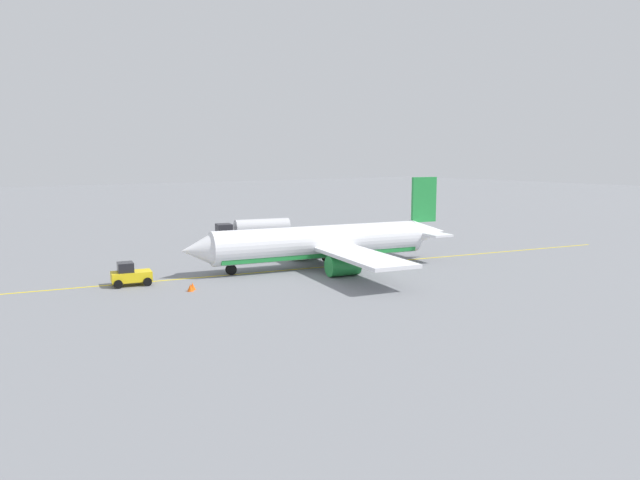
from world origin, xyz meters
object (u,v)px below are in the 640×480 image
at_px(refueling_worker, 284,242).
at_px(safety_cone_nose, 190,288).
at_px(fuel_tanker, 255,229).
at_px(pushback_tug, 130,275).
at_px(safety_cone_wingtip, 193,286).
at_px(airplane, 324,243).

relative_size(refueling_worker, safety_cone_nose, 2.63).
bearing_deg(fuel_tanker, pushback_tug, 39.07).
bearing_deg(refueling_worker, safety_cone_nose, 40.58).
relative_size(pushback_tug, safety_cone_wingtip, 6.00).
height_order(refueling_worker, safety_cone_nose, refueling_worker).
distance_m(pushback_tug, refueling_worker, 25.96).
height_order(airplane, safety_cone_nose, airplane).
relative_size(safety_cone_nose, safety_cone_wingtip, 1.00).
distance_m(airplane, fuel_tanker, 21.68).
xyz_separation_m(airplane, pushback_tug, (20.21, -2.66, -1.59)).
xyz_separation_m(pushback_tug, safety_cone_nose, (-3.71, 5.50, -0.68)).
bearing_deg(safety_cone_nose, safety_cone_wingtip, -130.33).
bearing_deg(safety_cone_wingtip, airplane, -171.57).
relative_size(airplane, safety_cone_nose, 48.01).
xyz_separation_m(fuel_tanker, refueling_worker, (-0.20, 7.46, -0.91)).
distance_m(pushback_tug, safety_cone_nose, 6.66).
distance_m(airplane, refueling_worker, 14.46).
relative_size(fuel_tanker, safety_cone_nose, 17.57).
xyz_separation_m(airplane, refueling_worker, (-3.15, -14.00, -1.78)).
relative_size(airplane, fuel_tanker, 2.73).
height_order(airplane, pushback_tug, airplane).
height_order(fuel_tanker, refueling_worker, fuel_tanker).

